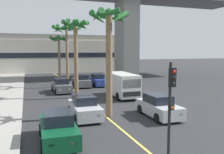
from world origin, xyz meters
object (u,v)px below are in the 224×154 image
traffic_light_median_near (171,99)px  palm_tree_mid_median (75,35)px  car_queue_fifth (62,86)px  car_queue_front (158,107)px  delivery_van (122,84)px  palm_tree_near_median (109,37)px  palm_tree_farthest_median (66,34)px  car_queue_fourth (81,81)px  car_queue_second (84,107)px  car_queue_third (58,128)px  car_queue_sixth (98,80)px  palm_tree_far_median (59,44)px

traffic_light_median_near → palm_tree_mid_median: size_ratio=0.55×
car_queue_fifth → traffic_light_median_near: bearing=-84.3°
car_queue_front → delivery_van: 7.64m
palm_tree_near_median → palm_tree_farthest_median: bearing=92.3°
car_queue_front → palm_tree_farthest_median: palm_tree_farthest_median is taller
traffic_light_median_near → delivery_van: bearing=76.1°
car_queue_fourth → delivery_van: (2.39, -7.97, 0.57)m
car_queue_fifth → traffic_light_median_near: size_ratio=0.99×
car_queue_second → car_queue_fifth: (-0.08, 10.88, 0.00)m
car_queue_fourth → palm_tree_farthest_median: (-1.74, 0.25, 5.94)m
car_queue_third → car_queue_fourth: same height
palm_tree_farthest_median → car_queue_second: bearing=-94.5°
car_queue_second → traffic_light_median_near: 8.33m
car_queue_sixth → car_queue_second: bearing=-110.0°
car_queue_third → delivery_van: delivery_van is taller
car_queue_front → car_queue_second: bearing=163.3°
car_queue_fifth → palm_tree_near_median: bearing=-80.8°
car_queue_second → car_queue_third: same height
car_queue_third → car_queue_front: bearing=18.5°
car_queue_fourth → car_queue_fifth: same height
car_queue_second → car_queue_fifth: bearing=90.4°
delivery_van → palm_tree_far_median: (-4.27, 14.47, 4.32)m
traffic_light_median_near → car_queue_sixth: bearing=81.3°
car_queue_sixth → delivery_van: delivery_van is taller
palm_tree_near_median → car_queue_fourth: bearing=85.5°
palm_tree_mid_median → car_queue_front: bearing=-64.3°
car_queue_second → palm_tree_farthest_median: size_ratio=0.53×
car_queue_second → traffic_light_median_near: bearing=-77.3°
delivery_van → palm_tree_near_median: bearing=-118.8°
traffic_light_median_near → palm_tree_far_median: palm_tree_far_median is taller
car_queue_fourth → car_queue_sixth: size_ratio=1.00×
car_queue_third → palm_tree_far_median: 25.21m
palm_tree_mid_median → palm_tree_farthest_median: 7.22m
car_queue_fifth → car_queue_sixth: size_ratio=1.00×
car_queue_front → palm_tree_near_median: size_ratio=0.55×
car_queue_sixth → palm_tree_near_median: bearing=-103.4°
car_queue_second → delivery_van: (5.25, 6.12, 0.57)m
car_queue_third → palm_tree_near_median: bearing=42.2°
car_queue_fifth → palm_tree_farthest_median: (1.21, 3.45, 5.94)m
car_queue_second → palm_tree_farthest_median: bearing=85.5°
car_queue_second → palm_tree_far_median: 21.18m
car_queue_fourth → palm_tree_mid_median: (-2.02, -6.94, 5.35)m
car_queue_sixth → palm_tree_far_median: (-4.20, 6.35, 4.89)m
car_queue_third → car_queue_fifth: (2.19, 14.81, 0.00)m
car_queue_sixth → palm_tree_farthest_median: palm_tree_farthest_median is taller
car_queue_third → car_queue_fifth: same height
palm_tree_near_median → palm_tree_farthest_median: size_ratio=0.96×
car_queue_fourth → palm_tree_mid_median: size_ratio=0.54×
car_queue_third → palm_tree_far_median: bearing=82.4°
car_queue_second → car_queue_third: size_ratio=1.00×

